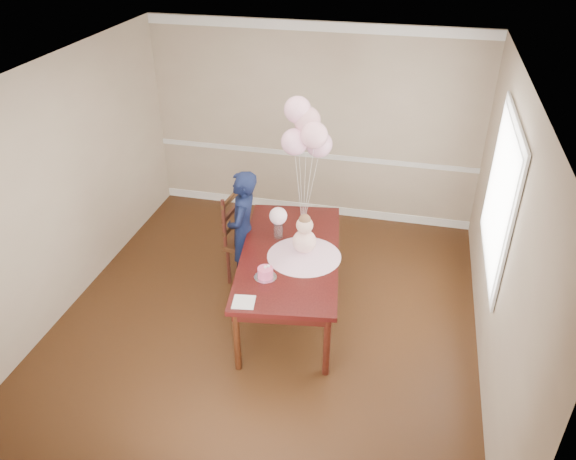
% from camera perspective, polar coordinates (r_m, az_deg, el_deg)
% --- Properties ---
extents(floor, '(4.50, 5.00, 0.00)m').
position_cam_1_polar(floor, '(6.32, -2.10, -8.92)').
color(floor, black).
rests_on(floor, ground).
extents(ceiling, '(4.50, 5.00, 0.02)m').
position_cam_1_polar(ceiling, '(5.02, -2.70, 15.31)').
color(ceiling, white).
rests_on(ceiling, wall_back).
extents(wall_back, '(4.50, 0.02, 2.70)m').
position_cam_1_polar(wall_back, '(7.76, 2.61, 10.67)').
color(wall_back, tan).
rests_on(wall_back, floor).
extents(wall_front, '(4.50, 0.02, 2.70)m').
position_cam_1_polar(wall_front, '(3.72, -13.09, -17.07)').
color(wall_front, tan).
rests_on(wall_front, floor).
extents(wall_left, '(0.02, 5.00, 2.70)m').
position_cam_1_polar(wall_left, '(6.47, -22.01, 3.92)').
color(wall_left, tan).
rests_on(wall_left, floor).
extents(wall_right, '(0.02, 5.00, 2.70)m').
position_cam_1_polar(wall_right, '(5.46, 21.04, -1.01)').
color(wall_right, tan).
rests_on(wall_right, floor).
extents(chair_rail_trim, '(4.50, 0.02, 0.07)m').
position_cam_1_polar(chair_rail_trim, '(7.92, 2.52, 7.60)').
color(chair_rail_trim, silver).
rests_on(chair_rail_trim, wall_back).
extents(crown_molding, '(4.50, 0.02, 0.12)m').
position_cam_1_polar(crown_molding, '(7.40, 2.85, 19.96)').
color(crown_molding, white).
rests_on(crown_molding, wall_back).
extents(baseboard_trim, '(4.50, 0.02, 0.12)m').
position_cam_1_polar(baseboard_trim, '(8.29, 2.39, 2.28)').
color(baseboard_trim, white).
rests_on(baseboard_trim, floor).
extents(window_frame, '(0.02, 1.66, 1.56)m').
position_cam_1_polar(window_frame, '(5.80, 20.79, 3.26)').
color(window_frame, white).
rests_on(window_frame, wall_right).
extents(window_blinds, '(0.01, 1.50, 1.40)m').
position_cam_1_polar(window_blinds, '(5.80, 20.61, 3.28)').
color(window_blinds, white).
rests_on(window_blinds, wall_right).
extents(dining_table_top, '(1.32, 2.19, 0.05)m').
position_cam_1_polar(dining_table_top, '(5.99, 0.20, -2.53)').
color(dining_table_top, black).
rests_on(dining_table_top, table_leg_fl).
extents(table_apron, '(1.20, 2.07, 0.10)m').
position_cam_1_polar(table_apron, '(6.03, 0.19, -3.14)').
color(table_apron, black).
rests_on(table_apron, table_leg_fl).
extents(table_leg_fl, '(0.08, 0.08, 0.72)m').
position_cam_1_polar(table_leg_fl, '(5.53, -5.20, -11.10)').
color(table_leg_fl, black).
rests_on(table_leg_fl, floor).
extents(table_leg_fr, '(0.08, 0.08, 0.72)m').
position_cam_1_polar(table_leg_fr, '(5.47, 3.95, -11.65)').
color(table_leg_fr, black).
rests_on(table_leg_fr, floor).
extents(table_leg_bl, '(0.08, 0.08, 0.72)m').
position_cam_1_polar(table_leg_bl, '(7.03, -2.68, -0.69)').
color(table_leg_bl, black).
rests_on(table_leg_bl, floor).
extents(table_leg_br, '(0.08, 0.08, 0.72)m').
position_cam_1_polar(table_leg_br, '(6.98, 4.38, -1.01)').
color(table_leg_br, black).
rests_on(table_leg_br, floor).
extents(baby_skirt, '(0.89, 0.89, 0.10)m').
position_cam_1_polar(baby_skirt, '(5.89, 1.65, -2.26)').
color(baby_skirt, '#E2A6C5').
rests_on(baby_skirt, dining_table_top).
extents(baby_torso, '(0.25, 0.25, 0.25)m').
position_cam_1_polar(baby_torso, '(5.82, 1.67, -1.16)').
color(baby_torso, '#FB9EBC').
rests_on(baby_torso, baby_skirt).
extents(baby_head, '(0.18, 0.18, 0.18)m').
position_cam_1_polar(baby_head, '(5.72, 1.70, 0.50)').
color(baby_head, beige).
rests_on(baby_head, baby_torso).
extents(baby_hair, '(0.12, 0.12, 0.12)m').
position_cam_1_polar(baby_hair, '(5.69, 1.71, 1.03)').
color(baby_hair, brown).
rests_on(baby_hair, baby_head).
extents(cake_platter, '(0.26, 0.26, 0.01)m').
position_cam_1_polar(cake_platter, '(5.61, -2.30, -4.80)').
color(cake_platter, '#B4B4B8').
rests_on(cake_platter, dining_table_top).
extents(birthday_cake, '(0.18, 0.18, 0.10)m').
position_cam_1_polar(birthday_cake, '(5.58, -2.32, -4.34)').
color(birthday_cake, '#E3477A').
rests_on(birthday_cake, cake_platter).
extents(cake_flower_a, '(0.03, 0.03, 0.03)m').
position_cam_1_polar(cake_flower_a, '(5.54, -2.33, -3.78)').
color(cake_flower_a, white).
rests_on(cake_flower_a, birthday_cake).
extents(cake_flower_b, '(0.03, 0.03, 0.03)m').
position_cam_1_polar(cake_flower_b, '(5.55, -1.99, -3.67)').
color(cake_flower_b, white).
rests_on(cake_flower_b, birthday_cake).
extents(rose_vase_near, '(0.12, 0.12, 0.16)m').
position_cam_1_polar(rose_vase_near, '(6.20, -0.99, -0.05)').
color(rose_vase_near, silver).
rests_on(rose_vase_near, dining_table_top).
extents(roses_near, '(0.20, 0.20, 0.20)m').
position_cam_1_polar(roses_near, '(6.11, -1.00, 1.44)').
color(roses_near, silver).
rests_on(roses_near, rose_vase_near).
extents(napkin, '(0.23, 0.23, 0.01)m').
position_cam_1_polar(napkin, '(5.31, -4.52, -7.31)').
color(napkin, silver).
rests_on(napkin, dining_table_top).
extents(balloon_weight, '(0.05, 0.05, 0.02)m').
position_cam_1_polar(balloon_weight, '(6.44, 1.53, 0.49)').
color(balloon_weight, silver).
rests_on(balloon_weight, dining_table_top).
extents(balloon_a, '(0.29, 0.29, 0.29)m').
position_cam_1_polar(balloon_a, '(5.99, 0.67, 8.94)').
color(balloon_a, '#FFB4D9').
rests_on(balloon_a, balloon_ribbon_a).
extents(balloon_b, '(0.29, 0.29, 0.29)m').
position_cam_1_polar(balloon_b, '(5.89, 2.67, 9.60)').
color(balloon_b, '#FAB1C5').
rests_on(balloon_b, balloon_ribbon_b).
extents(balloon_c, '(0.29, 0.29, 0.29)m').
position_cam_1_polar(balloon_c, '(6.00, 1.96, 11.09)').
color(balloon_c, '#D899A6').
rests_on(balloon_c, balloon_ribbon_c).
extents(balloon_d, '(0.29, 0.29, 0.29)m').
position_cam_1_polar(balloon_d, '(5.99, 0.98, 12.11)').
color(balloon_d, '#F6AECD').
rests_on(balloon_d, balloon_ribbon_d).
extents(balloon_e, '(0.29, 0.29, 0.29)m').
position_cam_1_polar(balloon_e, '(6.07, 3.18, 8.69)').
color(balloon_e, '#E2A0C0').
rests_on(balloon_e, balloon_ribbon_e).
extents(balloon_ribbon_a, '(0.09, 0.02, 0.86)m').
position_cam_1_polar(balloon_ribbon_a, '(6.23, 1.11, 3.93)').
color(balloon_ribbon_a, white).
rests_on(balloon_ribbon_a, balloon_weight).
extents(balloon_ribbon_b, '(0.11, 0.04, 0.96)m').
position_cam_1_polar(balloon_ribbon_b, '(6.18, 2.06, 4.20)').
color(balloon_ribbon_b, white).
rests_on(balloon_ribbon_b, balloon_weight).
extents(balloon_ribbon_c, '(0.01, 0.10, 1.07)m').
position_cam_1_polar(balloon_ribbon_c, '(6.23, 1.72, 4.96)').
color(balloon_ribbon_c, white).
rests_on(balloon_ribbon_c, balloon_weight).
extents(balloon_ribbon_d, '(0.10, 0.09, 1.17)m').
position_cam_1_polar(balloon_ribbon_d, '(6.22, 1.26, 5.45)').
color(balloon_ribbon_d, silver).
rests_on(balloon_ribbon_d, balloon_weight).
extents(balloon_ribbon_e, '(0.13, 0.10, 0.80)m').
position_cam_1_polar(balloon_ribbon_e, '(6.27, 2.31, 3.84)').
color(balloon_ribbon_e, white).
rests_on(balloon_ribbon_e, balloon_weight).
extents(dining_chair_seat, '(0.54, 0.54, 0.06)m').
position_cam_1_polar(dining_chair_seat, '(6.67, -3.90, -1.27)').
color(dining_chair_seat, '#3A1D0F').
rests_on(dining_chair_seat, chair_leg_fl).
extents(chair_leg_fl, '(0.05, 0.05, 0.48)m').
position_cam_1_polar(chair_leg_fl, '(6.73, -6.05, -3.69)').
color(chair_leg_fl, '#33130E').
rests_on(chair_leg_fl, floor).
extents(chair_leg_fr, '(0.05, 0.05, 0.48)m').
position_cam_1_polar(chair_leg_fr, '(6.60, -2.89, -4.37)').
color(chair_leg_fr, '#351A0E').
rests_on(chair_leg_fr, floor).
extents(chair_leg_bl, '(0.05, 0.05, 0.48)m').
position_cam_1_polar(chair_leg_bl, '(7.03, -4.69, -1.94)').
color(chair_leg_bl, '#3D1A10').
rests_on(chair_leg_bl, floor).
extents(chair_leg_br, '(0.05, 0.05, 0.48)m').
position_cam_1_polar(chair_leg_br, '(6.90, -1.65, -2.55)').
color(chair_leg_br, '#35150E').
rests_on(chair_leg_br, floor).
extents(chair_back_post_l, '(0.05, 0.05, 0.62)m').
position_cam_1_polar(chair_back_post_l, '(6.43, -6.51, 0.61)').
color(chair_back_post_l, '#37140F').
rests_on(chair_back_post_l, dining_chair_seat).
extents(chair_back_post_r, '(0.05, 0.05, 0.62)m').
position_cam_1_polar(chair_back_post_r, '(6.74, -5.08, 2.24)').
color(chair_back_post_r, '#3D1D10').
rests_on(chair_back_post_r, dining_chair_seat).
extents(chair_slat_low, '(0.08, 0.44, 0.06)m').
position_cam_1_polar(chair_slat_low, '(6.65, -5.72, 0.45)').
color(chair_slat_low, '#321A0D').
rests_on(chair_slat_low, dining_chair_seat).
extents(chair_slat_mid, '(0.08, 0.44, 0.06)m').
position_cam_1_polar(chair_slat_mid, '(6.56, -5.80, 1.78)').
color(chair_slat_mid, black).
rests_on(chair_slat_mid, dining_chair_seat).
extents(chair_slat_top, '(0.08, 0.44, 0.06)m').
position_cam_1_polar(chair_slat_top, '(6.47, -5.88, 3.15)').
color(chair_slat_top, '#38200F').
rests_on(chair_slat_top, dining_chair_seat).
extents(woman, '(0.40, 0.56, 1.48)m').
position_cam_1_polar(woman, '(6.42, -4.57, -0.13)').
color(woman, '#0E1533').
rests_on(woman, floor).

